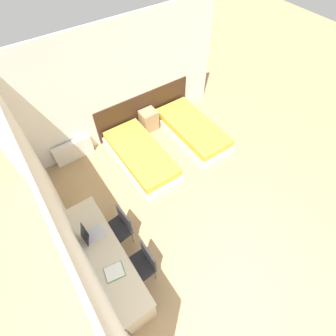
% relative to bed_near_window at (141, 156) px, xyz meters
% --- Properties ---
extents(ground_plane, '(20.00, 20.00, 0.00)m').
position_rel_bed_near_window_xyz_m(ground_plane, '(0.15, -3.21, -0.19)').
color(ground_plane, tan).
extents(wall_back, '(5.13, 0.05, 2.70)m').
position_rel_bed_near_window_xyz_m(wall_back, '(0.15, 1.08, 1.16)').
color(wall_back, white).
rests_on(wall_back, ground_plane).
extents(wall_left, '(0.05, 5.27, 2.70)m').
position_rel_bed_near_window_xyz_m(wall_left, '(-1.94, -1.08, 1.16)').
color(wall_left, white).
rests_on(wall_left, ground_plane).
extents(headboard_panel, '(2.55, 0.03, 0.92)m').
position_rel_bed_near_window_xyz_m(headboard_panel, '(0.74, 1.05, 0.28)').
color(headboard_panel, '#382316').
rests_on(headboard_panel, ground_plane).
extents(bed_near_window, '(0.97, 2.03, 0.38)m').
position_rel_bed_near_window_xyz_m(bed_near_window, '(0.00, 0.00, 0.00)').
color(bed_near_window, silver).
rests_on(bed_near_window, ground_plane).
extents(bed_near_door, '(0.97, 2.03, 0.38)m').
position_rel_bed_near_window_xyz_m(bed_near_door, '(1.48, 0.00, 0.00)').
color(bed_near_door, silver).
rests_on(bed_near_door, ground_plane).
extents(nightstand, '(0.39, 0.35, 0.54)m').
position_rel_bed_near_window_xyz_m(nightstand, '(0.74, 0.84, 0.08)').
color(nightstand, tan).
rests_on(nightstand, ground_plane).
extents(radiator, '(0.87, 0.12, 0.50)m').
position_rel_bed_near_window_xyz_m(radiator, '(-1.20, 0.96, 0.07)').
color(radiator, silver).
rests_on(radiator, ground_plane).
extents(desk, '(0.51, 2.11, 0.74)m').
position_rel_bed_near_window_xyz_m(desk, '(-1.66, -1.79, 0.40)').
color(desk, beige).
rests_on(desk, ground_plane).
extents(chair_near_laptop, '(0.49, 0.49, 0.84)m').
position_rel_bed_near_window_xyz_m(chair_near_laptop, '(-1.27, -1.40, 0.29)').
color(chair_near_laptop, '#232328').
rests_on(chair_near_laptop, ground_plane).
extents(chair_near_notebook, '(0.45, 0.45, 0.84)m').
position_rel_bed_near_window_xyz_m(chair_near_notebook, '(-1.27, -2.17, 0.29)').
color(chair_near_notebook, '#232328').
rests_on(chair_near_notebook, ground_plane).
extents(laptop, '(0.36, 0.28, 0.34)m').
position_rel_bed_near_window_xyz_m(laptop, '(-1.72, -1.43, 0.62)').
color(laptop, silver).
rests_on(laptop, desk).
extents(open_notebook, '(0.32, 0.28, 0.02)m').
position_rel_bed_near_window_xyz_m(open_notebook, '(-1.68, -2.12, 0.56)').
color(open_notebook, '#236B3D').
rests_on(open_notebook, desk).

